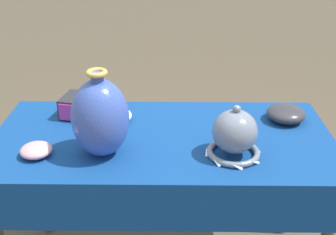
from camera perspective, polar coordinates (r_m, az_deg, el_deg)
name	(u,v)px	position (r m, az deg, el deg)	size (l,w,h in m)	color
display_table	(163,154)	(1.65, -0.74, -4.91)	(1.32, 0.64, 0.70)	brown
vase_tall_bulbous	(100,117)	(1.47, -9.15, 0.00)	(0.20, 0.20, 0.32)	#3851A8
vase_dome_bell	(235,135)	(1.49, 9.01, -2.36)	(0.20, 0.20, 0.20)	slate
mosaic_tile_box	(79,106)	(1.81, -11.96, 1.54)	(0.16, 0.17, 0.09)	#232328
bowl_shallow_charcoal	(286,114)	(1.80, 15.66, 0.50)	(0.16, 0.16, 0.06)	#2D2D33
bowl_shallow_ivory	(115,116)	(1.74, -7.18, 0.21)	(0.14, 0.14, 0.05)	white
bowl_shallow_rose	(36,150)	(1.57, -17.43, -4.24)	(0.11, 0.11, 0.04)	#D19399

